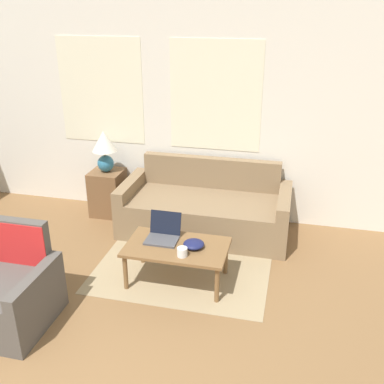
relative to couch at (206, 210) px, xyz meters
name	(u,v)px	position (x,y,z in m)	size (l,w,h in m)	color
wall_back	(164,113)	(-0.63, 0.46, 1.04)	(6.83, 0.06, 2.60)	white
rug	(190,253)	(-0.05, -0.60, -0.26)	(1.79, 1.96, 0.01)	#9E8966
couch	(206,210)	(0.00, 0.00, 0.00)	(1.98, 0.89, 0.82)	#846B4C
armchair	(7,294)	(-1.33, -2.04, 0.00)	(0.77, 0.75, 0.85)	#514C47
side_table	(108,193)	(-1.33, 0.16, 0.03)	(0.40, 0.40, 0.59)	brown
table_lamp	(104,147)	(-1.33, 0.16, 0.64)	(0.30, 0.30, 0.53)	teal
coffee_table	(177,250)	(-0.05, -1.13, 0.09)	(1.00, 0.59, 0.40)	brown
laptop	(163,234)	(-0.22, -1.03, 0.19)	(0.32, 0.30, 0.25)	#47474C
cup_navy	(182,252)	(0.05, -1.30, 0.18)	(0.10, 0.10, 0.09)	white
snack_bowl	(194,244)	(0.12, -1.12, 0.17)	(0.20, 0.20, 0.07)	#191E4C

